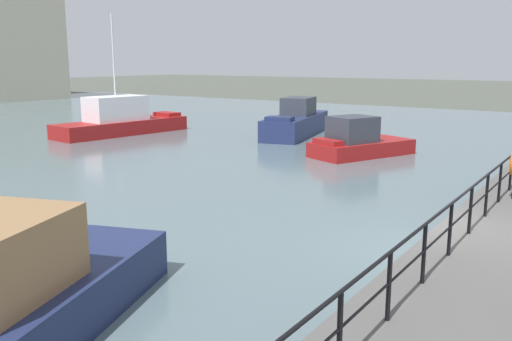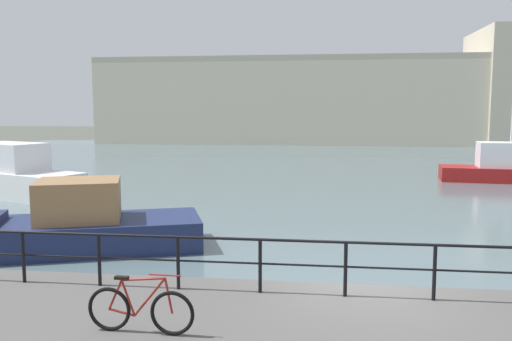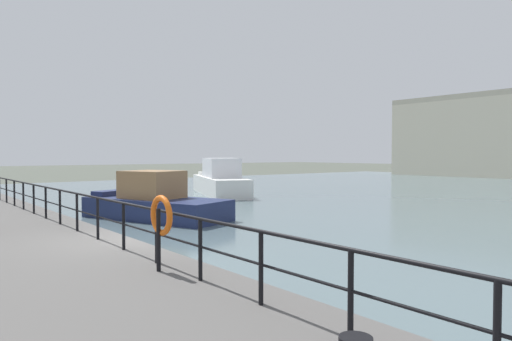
% 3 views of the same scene
% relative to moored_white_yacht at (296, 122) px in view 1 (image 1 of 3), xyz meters
% --- Properties ---
extents(ground_plane, '(240.00, 240.00, 0.00)m').
position_rel_moored_white_yacht_xyz_m(ground_plane, '(-16.36, -13.30, -0.83)').
color(ground_plane, '#4C5147').
extents(moored_white_yacht, '(8.16, 3.97, 2.28)m').
position_rel_moored_white_yacht_xyz_m(moored_white_yacht, '(0.00, 0.00, 0.00)').
color(moored_white_yacht, navy).
rests_on(moored_white_yacht, water_basin).
extents(moored_harbor_tender, '(8.84, 3.40, 7.27)m').
position_rel_moored_white_yacht_xyz_m(moored_harbor_tender, '(-5.80, 9.22, 0.06)').
color(moored_harbor_tender, maroon).
rests_on(moored_harbor_tender, water_basin).
extents(moored_small_launch, '(5.57, 3.99, 1.93)m').
position_rel_moored_white_yacht_xyz_m(moored_small_launch, '(-4.80, -6.20, -0.13)').
color(moored_small_launch, maroon).
rests_on(moored_small_launch, water_basin).
extents(quay_railing, '(24.49, 0.07, 1.08)m').
position_rel_moored_white_yacht_xyz_m(quay_railing, '(-17.55, -14.05, 0.71)').
color(quay_railing, black).
rests_on(quay_railing, quay_promenade).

